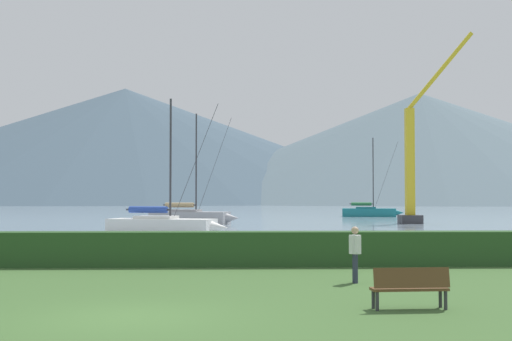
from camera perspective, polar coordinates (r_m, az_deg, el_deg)
name	(u,v)px	position (r m, az deg, el deg)	size (l,w,h in m)	color
ground_plane	(128,318)	(15.37, -10.21, -11.55)	(1000.00, 1000.00, 0.00)	#3D602D
harbor_water	(224,209)	(152.04, -2.57, -3.08)	(320.00, 246.00, 0.00)	#8499A8
hedge_line	(174,249)	(26.16, -6.63, -6.27)	(80.00, 1.20, 1.25)	#284C23
sailboat_slip_2	(370,212)	(91.24, 9.11, -3.28)	(7.86, 3.30, 10.04)	#19707A
sailboat_slip_5	(191,216)	(66.35, -5.25, -3.70)	(8.53, 4.42, 10.28)	#9E9EA3
sailboat_slip_7	(163,225)	(46.76, -7.45, -4.40)	(8.14, 4.27, 8.95)	white
park_bench_near_path	(410,286)	(16.46, 12.28, -9.03)	(1.75, 0.59, 0.95)	brown
person_standing_walker	(355,250)	(21.17, 7.96, -6.31)	(0.36, 0.57, 1.65)	#2D3347
dock_crane	(413,168)	(68.81, 12.52, 0.18)	(7.19, 2.00, 18.30)	#333338
distant_hill_west_ridge	(420,148)	(308.79, 13.05, 1.79)	(234.55, 234.55, 46.61)	slate
distant_hill_central_peak	(125,145)	(340.54, -10.49, 2.01)	(287.54, 287.54, 53.78)	#425666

